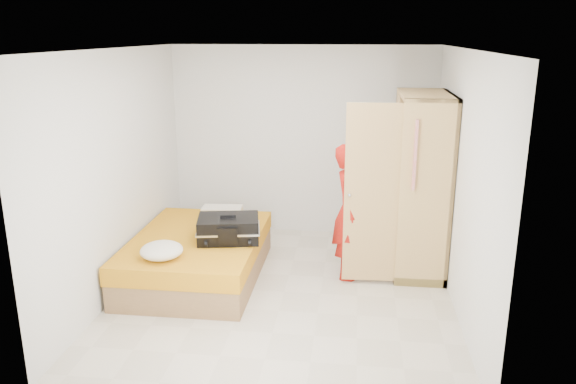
# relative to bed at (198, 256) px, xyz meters

# --- Properties ---
(room) EXTENTS (4.00, 4.02, 2.60)m
(room) POSITION_rel_bed_xyz_m (1.05, -0.28, 1.05)
(room) COLOR beige
(room) RESTS_ON ground
(bed) EXTENTS (1.42, 2.02, 0.50)m
(bed) POSITION_rel_bed_xyz_m (0.00, 0.00, 0.00)
(bed) COLOR olive
(bed) RESTS_ON ground
(wardrobe) EXTENTS (1.17, 1.20, 2.10)m
(wardrobe) POSITION_rel_bed_xyz_m (2.50, 0.57, 0.75)
(wardrobe) COLOR #D6B568
(wardrobe) RESTS_ON ground
(person) EXTENTS (0.40, 0.59, 1.57)m
(person) POSITION_rel_bed_xyz_m (1.74, 0.27, 0.53)
(person) COLOR red
(person) RESTS_ON ground
(suitcase) EXTENTS (0.77, 0.63, 0.30)m
(suitcase) POSITION_rel_bed_xyz_m (0.39, -0.07, 0.38)
(suitcase) COLOR black
(suitcase) RESTS_ON bed
(round_cushion) EXTENTS (0.44, 0.44, 0.17)m
(round_cushion) POSITION_rel_bed_xyz_m (-0.18, -0.67, 0.33)
(round_cushion) COLOR white
(round_cushion) RESTS_ON bed
(pillow) EXTENTS (0.52, 0.29, 0.09)m
(pillow) POSITION_rel_bed_xyz_m (0.10, 0.85, 0.29)
(pillow) COLOR white
(pillow) RESTS_ON bed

